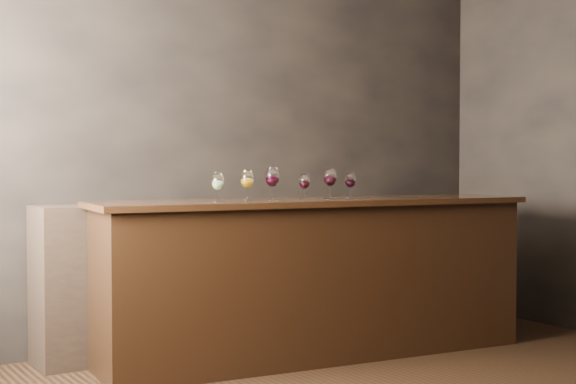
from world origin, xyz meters
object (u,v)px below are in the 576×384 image
glass_white (218,182)px  glass_red_b (304,182)px  back_bar_shelf (235,272)px  glass_amber (247,180)px  bar_counter (316,281)px  glass_red_a (272,178)px  glass_red_d (350,181)px  glass_red_c (330,178)px

glass_white → glass_red_b: (0.62, -0.02, -0.01)m
back_bar_shelf → glass_amber: 0.96m
bar_counter → glass_white: 0.98m
glass_red_b → back_bar_shelf: bearing=103.0°
back_bar_shelf → glass_red_a: size_ratio=13.28×
back_bar_shelf → glass_red_b: 0.94m
back_bar_shelf → glass_amber: bearing=-112.1°
glass_red_a → glass_red_d: bearing=0.3°
glass_white → glass_red_c: size_ratio=0.86×
bar_counter → glass_amber: size_ratio=14.79×
glass_amber → glass_red_b: bearing=-3.9°
glass_amber → glass_white: bearing=-177.9°
glass_red_b → glass_white: bearing=178.1°
glass_red_b → glass_red_d: size_ratio=0.96×
bar_counter → glass_amber: 0.85m
glass_amber → glass_red_d: 0.80m
bar_counter → glass_amber: glass_amber is taller
back_bar_shelf → glass_red_c: glass_red_c is taller
glass_white → glass_red_c: (0.82, -0.02, 0.02)m
bar_counter → glass_red_a: 0.76m
glass_red_b → glass_red_c: glass_red_c is taller
glass_white → glass_red_a: 0.39m
glass_white → glass_amber: size_ratio=0.91×
glass_red_a → glass_red_b: size_ratio=1.26×
glass_red_a → glass_red_c: 0.44m
glass_amber → glass_red_c: bearing=-2.8°
glass_white → glass_red_d: 1.01m
glass_amber → glass_red_a: glass_red_a is taller
back_bar_shelf → bar_counter: bearing=-68.4°
bar_counter → glass_red_c: size_ratio=13.98×
glass_white → glass_red_a: bearing=-0.5°
glass_amber → glass_red_b: (0.41, -0.03, -0.02)m
bar_counter → glass_red_b: bearing=-165.8°
bar_counter → glass_red_b: (-0.10, -0.01, 0.65)m
glass_red_a → back_bar_shelf: bearing=82.9°
bar_counter → glass_red_b: 0.66m
back_bar_shelf → glass_white: glass_white is taller
bar_counter → glass_red_d: 0.72m
bar_counter → back_bar_shelf: (-0.26, 0.65, 0.00)m
glass_red_a → glass_red_b: 0.24m
glass_white → back_bar_shelf: bearing=53.9°
glass_amber → glass_red_b: glass_amber is taller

